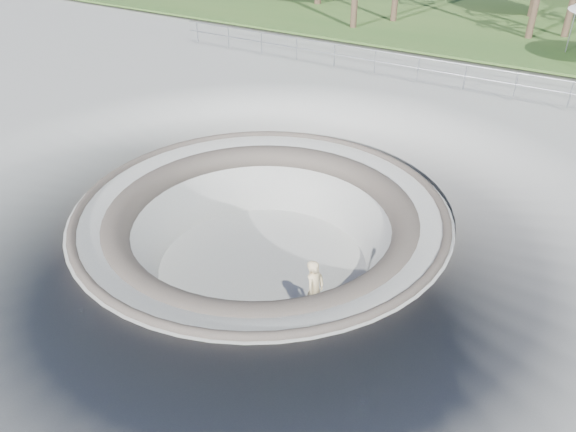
% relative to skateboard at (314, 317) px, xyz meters
% --- Properties ---
extents(ground, '(180.00, 180.00, 0.00)m').
position_rel_skateboard_xyz_m(ground, '(-2.44, 1.32, 1.82)').
color(ground, '#A6A7A2').
rests_on(ground, ground).
extents(skate_bowl, '(14.00, 14.00, 4.10)m').
position_rel_skateboard_xyz_m(skate_bowl, '(-2.44, 1.32, -0.00)').
color(skate_bowl, '#A6A7A2').
rests_on(skate_bowl, ground).
extents(safety_railing, '(25.00, 0.06, 1.03)m').
position_rel_skateboard_xyz_m(safety_railing, '(-2.44, 13.32, 2.52)').
color(safety_railing, gray).
rests_on(safety_railing, ground).
extents(skateboard, '(0.93, 0.32, 0.09)m').
position_rel_skateboard_xyz_m(skateboard, '(0.00, 0.00, 0.00)').
color(skateboard, brown).
rests_on(skateboard, ground).
extents(skater, '(0.43, 0.64, 1.72)m').
position_rel_skateboard_xyz_m(skater, '(0.00, -0.00, 0.88)').
color(skater, beige).
rests_on(skater, skateboard).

